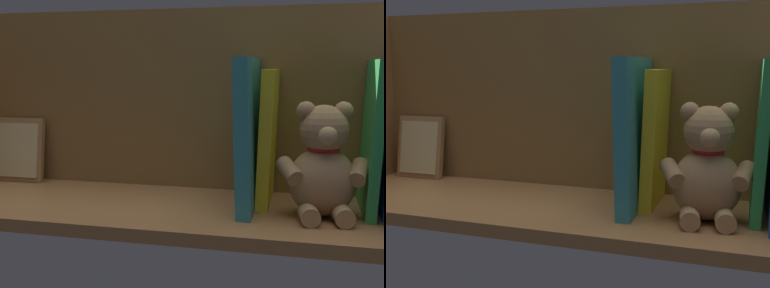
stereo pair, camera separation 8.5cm
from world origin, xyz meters
The scene contains 7 objects.
ground_plane centered at (0.00, 0.00, -1.10)cm, with size 104.08×30.40×2.20cm, color #9E6B3D.
shelf_back_panel centered at (0.00, -12.95, 17.67)cm, with size 104.08×1.50×35.34cm, color olive.
book_3 centered at (-29.90, -3.52, 12.61)cm, with size 1.66×16.57×25.22cm, color green.
teddy_bear centered at (-22.10, 1.80, 8.23)cm, with size 15.04×12.94×18.70cm.
book_4 centered at (-12.71, -4.73, 11.85)cm, with size 2.12×14.15×23.70cm, color yellow.
book_5 centered at (-9.65, -1.84, 12.81)cm, with size 2.37×19.92×25.63cm, color teal.
picture_frame_leaning centered at (40.30, -9.78, 6.71)cm, with size 11.05×3.51×13.61cm.
Camera 1 is at (-19.69, 81.88, 23.82)cm, focal length 45.88 mm.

